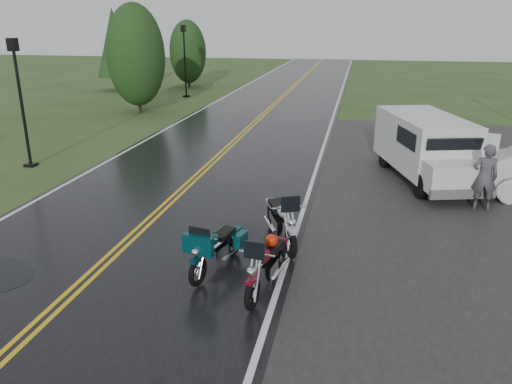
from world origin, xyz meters
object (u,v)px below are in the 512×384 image
Objects in this scene: motorcycle_teal at (197,261)px; van_white at (424,164)px; lamp_post_near_left at (22,104)px; lamp_post_far_left at (185,61)px; person_at_van at (485,178)px; motorcycle_silver at (291,231)px; motorcycle_red at (252,281)px.

van_white is at bearing 65.85° from motorcycle_teal.
lamp_post_near_left is (-8.51, 7.01, 1.63)m from motorcycle_teal.
lamp_post_far_left is (-13.46, 18.14, 1.31)m from van_white.
person_at_van is (6.28, 5.64, 0.31)m from motorcycle_teal.
motorcycle_silver reaches higher than motorcycle_teal.
lamp_post_far_left is (-9.90, 24.95, 1.73)m from motorcycle_red.
person_at_van is (5.08, 6.24, 0.28)m from motorcycle_red.
van_white is at bearing -17.83° from person_at_van.
motorcycle_silver is at bearing 43.81° from person_at_van.
motorcycle_red is 0.45× the size of lamp_post_far_left.
lamp_post_near_left is at bearing -89.37° from lamp_post_far_left.
motorcycle_silver is 11.58m from lamp_post_near_left.
motorcycle_teal is 2.22m from motorcycle_silver.
motorcycle_teal is at bearing -39.47° from lamp_post_near_left.
van_white is (3.17, 4.66, 0.37)m from motorcycle_silver.
motorcycle_red is 26.90m from lamp_post_far_left.
lamp_post_near_left is (-10.10, 5.46, 1.54)m from motorcycle_silver.
van_white is (4.76, 6.21, 0.45)m from motorcycle_teal.
lamp_post_far_left reaches higher than person_at_van.
motorcycle_silver is 1.26× the size of person_at_van.
motorcycle_silver is 6.23m from person_at_van.
van_white is 2.94× the size of person_at_van.
motorcycle_red is at bearing -123.42° from motorcycle_silver.
lamp_post_near_left is (-9.71, 7.61, 1.60)m from motorcycle_red.
lamp_post_near_left is (-14.79, 1.37, 1.31)m from person_at_van.
van_white reaches higher than person_at_van.
motorcycle_red is 1.05× the size of motorcycle_teal.
motorcycle_silver is at bearing -140.28° from van_white.
lamp_post_far_left is at bearing 120.06° from motorcycle_red.
motorcycle_teal is 0.38× the size of van_white.
lamp_post_far_left reaches higher than van_white.
lamp_post_near_left reaches higher than motorcycle_red.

